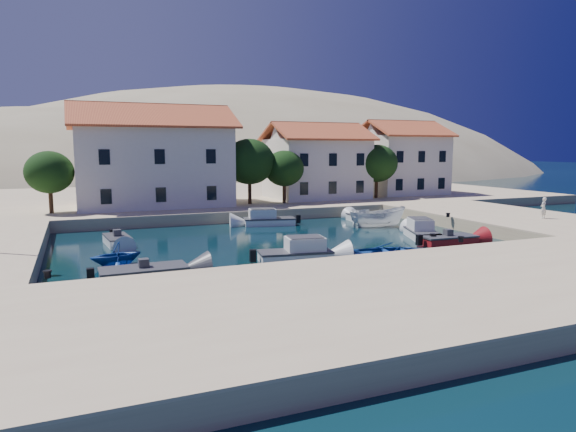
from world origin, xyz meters
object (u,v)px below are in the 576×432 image
(building_mid, at_px, (316,160))
(boat_east, at_px, (377,227))
(building_right, at_px, (401,157))
(rowboat_south, at_px, (394,259))
(building_left, at_px, (152,154))
(pedestrian, at_px, (543,208))
(cabin_cruiser_south, at_px, (295,253))
(cabin_cruiser_east, at_px, (422,232))

(building_mid, distance_m, boat_east, 16.76)
(building_right, relative_size, rowboat_south, 1.83)
(building_left, xyz_separation_m, building_right, (30.00, 2.00, -0.46))
(building_mid, distance_m, pedestrian, 24.56)
(cabin_cruiser_south, relative_size, boat_east, 0.92)
(building_left, xyz_separation_m, cabin_cruiser_east, (16.02, -20.88, -5.46))
(rowboat_south, relative_size, pedestrian, 3.06)
(building_mid, relative_size, cabin_cruiser_south, 2.35)
(boat_east, bearing_deg, pedestrian, -108.92)
(building_mid, relative_size, pedestrian, 6.24)
(building_left, distance_m, building_right, 30.07)
(building_mid, xyz_separation_m, pedestrian, (9.06, -22.57, -3.38))
(building_left, bearing_deg, pedestrian, -38.56)
(building_left, bearing_deg, boat_east, -42.64)
(rowboat_south, bearing_deg, building_mid, -2.35)
(building_right, relative_size, cabin_cruiser_south, 2.11)
(boat_east, bearing_deg, rowboat_south, 164.93)
(building_right, bearing_deg, boat_east, -129.64)
(building_left, bearing_deg, building_right, 3.81)
(building_mid, xyz_separation_m, rowboat_south, (-7.78, -26.93, -5.22))
(cabin_cruiser_south, xyz_separation_m, rowboat_south, (5.64, -1.76, -0.48))
(building_left, distance_m, building_mid, 18.04)
(building_right, bearing_deg, cabin_cruiser_south, -134.17)
(rowboat_south, height_order, boat_east, boat_east)
(building_left, distance_m, rowboat_south, 28.50)
(pedestrian, bearing_deg, cabin_cruiser_south, -12.18)
(building_mid, height_order, cabin_cruiser_east, building_mid)
(cabin_cruiser_south, bearing_deg, pedestrian, 15.76)
(cabin_cruiser_south, bearing_deg, rowboat_south, -8.18)
(building_left, bearing_deg, cabin_cruiser_east, -52.50)
(boat_east, relative_size, pedestrian, 2.88)
(building_right, height_order, cabin_cruiser_south, building_right)
(building_mid, xyz_separation_m, cabin_cruiser_south, (-13.42, -25.17, -4.75))
(building_left, relative_size, boat_east, 3.03)
(cabin_cruiser_south, relative_size, rowboat_south, 0.87)
(cabin_cruiser_east, distance_m, boat_east, 6.09)
(cabin_cruiser_south, relative_size, cabin_cruiser_east, 0.96)
(building_left, height_order, pedestrian, building_left)
(building_left, relative_size, cabin_cruiser_south, 3.29)
(rowboat_south, bearing_deg, cabin_cruiser_east, -35.21)
(building_mid, bearing_deg, building_right, 4.76)
(building_right, distance_m, cabin_cruiser_south, 36.83)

